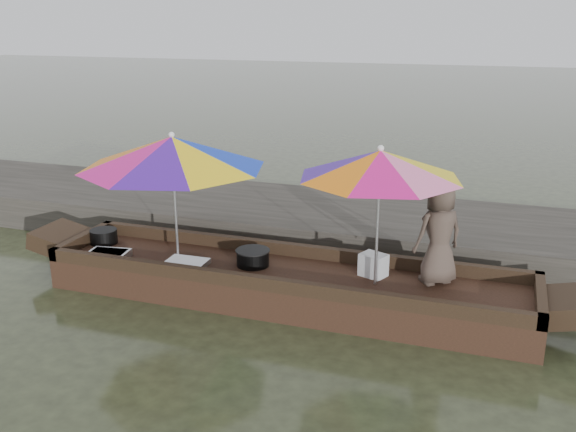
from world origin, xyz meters
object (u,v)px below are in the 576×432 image
(cooking_pot, at_px, (104,236))
(supply_bag, at_px, (373,265))
(umbrella_bow, at_px, (175,197))
(tray_scallop, at_px, (187,263))
(charcoal_grill, at_px, (253,258))
(umbrella_stern, at_px, (378,217))
(tray_crayfish, at_px, (108,255))
(boat_hull, at_px, (285,286))
(vendor, at_px, (439,233))

(cooking_pot, xyz_separation_m, supply_bag, (3.54, 0.06, 0.04))
(cooking_pot, xyz_separation_m, umbrella_bow, (1.17, -0.17, 0.68))
(tray_scallop, bearing_deg, charcoal_grill, 19.31)
(tray_scallop, height_order, umbrella_bow, umbrella_bow)
(tray_scallop, distance_m, umbrella_stern, 2.35)
(tray_crayfish, bearing_deg, supply_bag, 9.35)
(tray_scallop, relative_size, umbrella_bow, 0.22)
(boat_hull, bearing_deg, tray_scallop, -171.03)
(charcoal_grill, xyz_separation_m, vendor, (2.11, 0.19, 0.49))
(supply_bag, height_order, vendor, vendor)
(charcoal_grill, relative_size, umbrella_bow, 0.17)
(supply_bag, bearing_deg, cooking_pot, -179.07)
(boat_hull, xyz_separation_m, charcoal_grill, (-0.43, 0.07, 0.27))
(supply_bag, relative_size, umbrella_bow, 0.13)
(cooking_pot, relative_size, vendor, 0.30)
(boat_hull, distance_m, vendor, 1.86)
(cooking_pot, relative_size, tray_crayfish, 0.72)
(boat_hull, xyz_separation_m, umbrella_stern, (1.05, 0.00, 0.95))
(cooking_pot, xyz_separation_m, tray_scallop, (1.39, -0.35, -0.06))
(boat_hull, xyz_separation_m, umbrella_bow, (-1.39, 0.00, 0.95))
(tray_crayfish, height_order, supply_bag, supply_bag)
(cooking_pot, xyz_separation_m, charcoal_grill, (2.13, -0.09, -0.00))
(tray_crayfish, xyz_separation_m, umbrella_bow, (0.79, 0.29, 0.73))
(boat_hull, relative_size, charcoal_grill, 14.67)
(supply_bag, distance_m, umbrella_stern, 0.69)
(tray_crayfish, relative_size, umbrella_stern, 0.27)
(cooking_pot, bearing_deg, vendor, 1.28)
(cooking_pot, distance_m, umbrella_stern, 3.68)
(supply_bag, distance_m, vendor, 0.83)
(boat_hull, height_order, umbrella_stern, umbrella_stern)
(tray_crayfish, xyz_separation_m, supply_bag, (3.16, 0.52, 0.09))
(vendor, bearing_deg, tray_crayfish, -30.74)
(tray_crayfish, height_order, charcoal_grill, charcoal_grill)
(charcoal_grill, height_order, vendor, vendor)
(charcoal_grill, bearing_deg, cooking_pot, 177.47)
(tray_crayfish, xyz_separation_m, charcoal_grill, (1.75, 0.37, 0.05))
(tray_crayfish, relative_size, vendor, 0.42)
(tray_scallop, xyz_separation_m, charcoal_grill, (0.74, 0.26, 0.06))
(umbrella_bow, xyz_separation_m, umbrella_stern, (2.44, 0.00, 0.00))
(tray_scallop, relative_size, umbrella_stern, 0.27)
(boat_hull, bearing_deg, charcoal_grill, 170.23)
(boat_hull, distance_m, tray_scallop, 1.21)
(tray_scallop, distance_m, supply_bag, 2.20)
(vendor, relative_size, umbrella_bow, 0.52)
(umbrella_stern, bearing_deg, umbrella_bow, 180.00)
(cooking_pot, relative_size, tray_scallop, 0.72)
(cooking_pot, relative_size, charcoal_grill, 0.90)
(vendor, distance_m, umbrella_stern, 0.71)
(boat_hull, xyz_separation_m, tray_crayfish, (-2.18, -0.29, 0.22))
(charcoal_grill, height_order, supply_bag, supply_bag)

